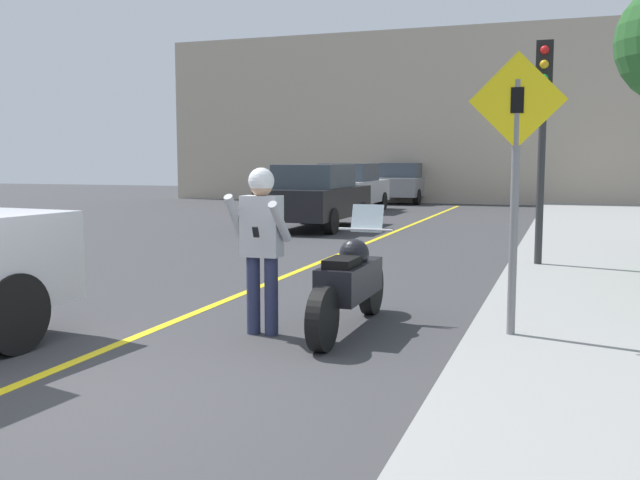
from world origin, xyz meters
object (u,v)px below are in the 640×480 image
at_px(motorcycle, 350,283).
at_px(person_biker, 261,233).
at_px(traffic_light, 543,110).
at_px(parked_car_silver, 350,187).
at_px(crossing_sign, 516,167).
at_px(parked_car_grey, 404,183).
at_px(parked_car_black, 316,196).

distance_m(motorcycle, person_biker, 1.08).
bearing_deg(traffic_light, motorcycle, -108.79).
bearing_deg(traffic_light, parked_car_silver, 119.84).
bearing_deg(person_biker, crossing_sign, 9.92).
bearing_deg(person_biker, parked_car_grey, 99.05).
bearing_deg(motorcycle, person_biker, -149.38).
distance_m(parked_car_black, parked_car_grey, 12.16).
height_order(motorcycle, parked_car_silver, parked_car_silver).
relative_size(parked_car_black, parked_car_silver, 1.00).
height_order(parked_car_silver, parked_car_grey, same).
xyz_separation_m(person_biker, crossing_sign, (2.45, 0.43, 0.68)).
height_order(parked_car_black, parked_car_silver, same).
distance_m(motorcycle, crossing_sign, 2.06).
height_order(traffic_light, parked_car_grey, traffic_light).
relative_size(motorcycle, parked_car_grey, 0.56).
distance_m(traffic_light, parked_car_silver, 13.80).
bearing_deg(parked_car_black, crossing_sign, -61.36).
distance_m(motorcycle, parked_car_grey, 23.13).
height_order(traffic_light, parked_car_black, traffic_light).
bearing_deg(motorcycle, traffic_light, 71.21).
relative_size(traffic_light, parked_car_silver, 0.85).
bearing_deg(parked_car_black, motorcycle, -68.62).
xyz_separation_m(motorcycle, parked_car_black, (-4.12, 10.53, 0.35)).
bearing_deg(parked_car_grey, parked_car_black, -88.27).
relative_size(crossing_sign, parked_car_grey, 0.64).
height_order(crossing_sign, traffic_light, traffic_light).
bearing_deg(motorcycle, crossing_sign, -1.54).
bearing_deg(parked_car_grey, motorcycle, -78.80).
bearing_deg(crossing_sign, parked_car_black, 118.64).
xyz_separation_m(parked_car_black, parked_car_silver, (-0.99, 6.34, 0.00)).
relative_size(person_biker, parked_car_silver, 0.41).
relative_size(person_biker, traffic_light, 0.48).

